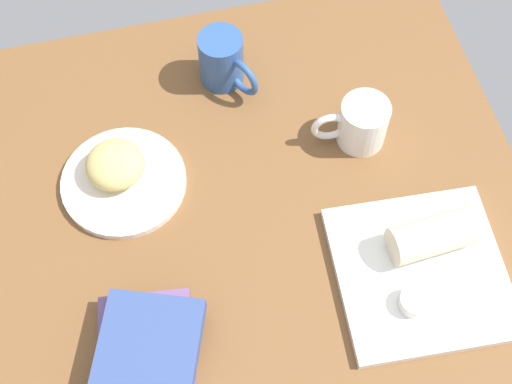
{
  "coord_description": "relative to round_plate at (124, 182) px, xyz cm",
  "views": [
    {
      "loc": [
        41.61,
        -13.11,
        108.44
      ],
      "look_at": [
        -12.69,
        -0.04,
        7.0
      ],
      "focal_mm": 50.45,
      "sensor_mm": 36.0,
      "label": 1
    }
  ],
  "objects": [
    {
      "name": "second_mug",
      "position": [
        0.38,
        40.57,
        3.85
      ],
      "size": [
        8.24,
        12.99,
        8.88
      ],
      "color": "white",
      "rests_on": "dining_table"
    },
    {
      "name": "book_stack",
      "position": [
        31.27,
        -0.94,
        2.04
      ],
      "size": [
        22.9,
        19.41,
        5.71
      ],
      "color": "#6B4C7A",
      "rests_on": "dining_table"
    },
    {
      "name": "coffee_mug",
      "position": [
        -17.61,
        20.71,
        4.52
      ],
      "size": [
        12.22,
        9.3,
        10.22
      ],
      "color": "#2D518C",
      "rests_on": "dining_table"
    },
    {
      "name": "square_plate",
      "position": [
        26.9,
        42.36,
        0.1
      ],
      "size": [
        27.56,
        27.56,
        1.6
      ],
      "primitive_type": "cube",
      "rotation": [
        0.0,
        0.0,
        -0.07
      ],
      "color": "white",
      "rests_on": "dining_table"
    },
    {
      "name": "round_plate",
      "position": [
        0.0,
        0.0,
        0.0
      ],
      "size": [
        20.77,
        20.77,
        1.4
      ],
      "primitive_type": "cylinder",
      "color": "silver",
      "rests_on": "dining_table"
    },
    {
      "name": "dining_table",
      "position": [
        20.94,
        20.64,
        -2.7
      ],
      "size": [
        110.0,
        90.0,
        4.0
      ],
      "primitive_type": "cube",
      "color": "brown",
      "rests_on": "ground"
    },
    {
      "name": "sauce_cup",
      "position": [
        31.84,
        39.27,
        2.2
      ],
      "size": [
        4.7,
        4.7,
        2.43
      ],
      "color": "silver",
      "rests_on": "square_plate"
    },
    {
      "name": "scone_pastry",
      "position": [
        -1.53,
        -0.69,
        3.37
      ],
      "size": [
        12.99,
        13.01,
        5.34
      ],
      "primitive_type": "ellipsoid",
      "rotation": [
        0.0,
        0.0,
        5.17
      ],
      "color": "tan",
      "rests_on": "round_plate"
    },
    {
      "name": "breakfast_wrap",
      "position": [
        22.95,
        44.83,
        3.95
      ],
      "size": [
        6.93,
        13.49,
        6.09
      ],
      "primitive_type": "cylinder",
      "rotation": [
        1.57,
        0.0,
        3.21
      ],
      "color": "beige",
      "rests_on": "square_plate"
    }
  ]
}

